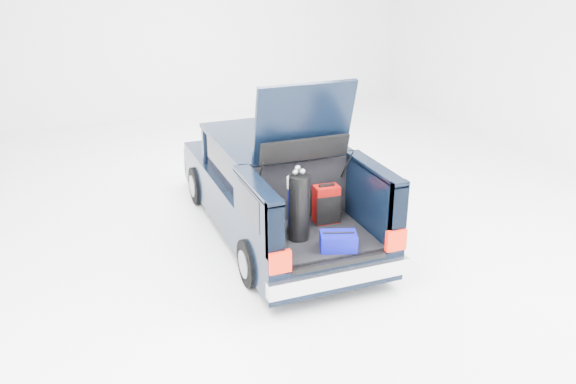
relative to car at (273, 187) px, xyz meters
name	(u,v)px	position (x,y,z in m)	size (l,w,h in m)	color
ground	(276,231)	(0.00, -0.11, -0.67)	(14.00, 14.00, 0.00)	white
car	(273,187)	(0.00, 0.00, 0.00)	(1.87, 4.65, 2.47)	black
red_suitcase	(326,204)	(0.28, -1.26, 0.18)	(0.33, 0.23, 0.53)	#780704
black_golf_bag	(299,207)	(-0.24, -1.58, 0.35)	(0.29, 0.31, 0.93)	black
blue_golf_bag	(297,205)	(-0.20, -1.42, 0.31)	(0.28, 0.28, 0.85)	black
blue_duffel	(338,241)	(0.10, -2.01, 0.03)	(0.50, 0.41, 0.23)	#05057A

